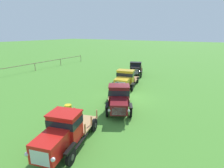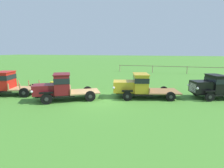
% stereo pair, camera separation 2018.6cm
% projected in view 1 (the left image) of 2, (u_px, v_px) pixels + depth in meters
% --- Properties ---
extents(ground_plane, '(240.00, 240.00, 0.00)m').
position_uv_depth(ground_plane, '(127.00, 98.00, 17.32)').
color(ground_plane, '#47842D').
extents(paddock_fence, '(17.99, 0.48, 1.31)m').
position_uv_depth(paddock_fence, '(48.00, 62.00, 31.77)').
color(paddock_fence, '#997F60').
rests_on(paddock_fence, ground).
extents(vintage_truck_foreground_near, '(5.33, 3.02, 2.15)m').
position_uv_depth(vintage_truck_foreground_near, '(63.00, 132.00, 9.36)').
color(vintage_truck_foreground_near, black).
rests_on(vintage_truck_foreground_near, ground).
extents(vintage_truck_second_in_line, '(5.37, 4.03, 2.19)m').
position_uv_depth(vintage_truck_second_in_line, '(119.00, 98.00, 14.14)').
color(vintage_truck_second_in_line, black).
rests_on(vintage_truck_second_in_line, ground).
extents(vintage_truck_midrow_center, '(5.85, 3.28, 2.07)m').
position_uv_depth(vintage_truck_midrow_center, '(125.00, 79.00, 20.27)').
color(vintage_truck_midrow_center, black).
rests_on(vintage_truck_midrow_center, ground).
extents(vintage_truck_far_side, '(5.03, 3.24, 2.01)m').
position_uv_depth(vintage_truck_far_side, '(135.00, 69.00, 25.92)').
color(vintage_truck_far_side, black).
rests_on(vintage_truck_far_side, ground).
extents(oil_drum_beside_row, '(0.57, 0.57, 0.87)m').
position_uv_depth(oil_drum_beside_row, '(68.00, 110.00, 13.62)').
color(oil_drum_beside_row, gold).
rests_on(oil_drum_beside_row, ground).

